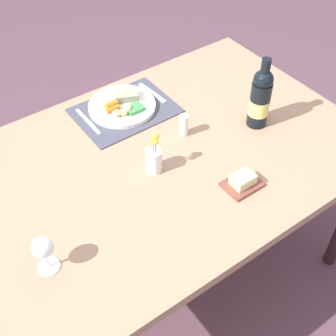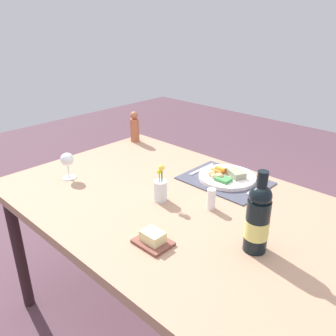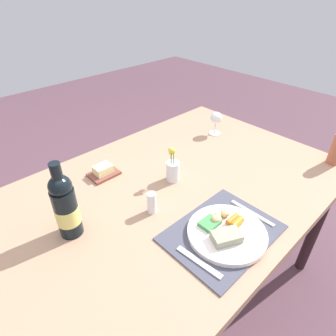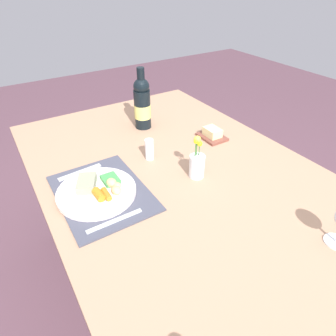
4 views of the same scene
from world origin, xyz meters
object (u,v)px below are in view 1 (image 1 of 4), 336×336
(dining_table, at_px, (159,171))
(wine_bottle, at_px, (260,98))
(wine_glass, at_px, (43,249))
(salt_shaker, at_px, (184,125))
(fork, at_px, (152,93))
(knife, at_px, (88,122))
(dinner_plate, at_px, (123,105))
(flower_vase, at_px, (154,158))
(butter_dish, at_px, (242,182))

(dining_table, bearing_deg, wine_bottle, 171.53)
(wine_glass, relative_size, salt_shaker, 1.45)
(wine_glass, bearing_deg, salt_shaker, -160.40)
(fork, bearing_deg, knife, -3.09)
(dinner_plate, distance_m, flower_vase, 0.38)
(salt_shaker, bearing_deg, wine_glass, 19.60)
(knife, bearing_deg, dinner_plate, 178.38)
(dinner_plate, relative_size, fork, 1.61)
(knife, xyz_separation_m, flower_vase, (-0.07, 0.37, 0.05))
(fork, height_order, knife, same)
(wine_glass, bearing_deg, knife, -128.88)
(dinner_plate, relative_size, wine_glass, 2.10)
(knife, xyz_separation_m, wine_bottle, (-0.55, 0.39, 0.12))
(salt_shaker, distance_m, butter_dish, 0.34)
(dinner_plate, distance_m, wine_bottle, 0.56)
(wine_bottle, bearing_deg, dining_table, -8.47)
(knife, bearing_deg, butter_dish, 113.72)
(fork, distance_m, butter_dish, 0.63)
(wine_bottle, xyz_separation_m, butter_dish, (0.28, 0.22, -0.10))
(butter_dish, bearing_deg, dinner_plate, -79.72)
(fork, relative_size, wine_bottle, 0.58)
(butter_dish, bearing_deg, wine_bottle, -141.32)
(dinner_plate, xyz_separation_m, salt_shaker, (-0.11, 0.27, 0.03))
(knife, bearing_deg, wine_glass, 51.06)
(wine_bottle, distance_m, butter_dish, 0.37)
(wine_glass, xyz_separation_m, salt_shaker, (-0.69, -0.25, -0.05))
(flower_vase, bearing_deg, knife, -79.87)
(fork, bearing_deg, dining_table, 54.21)
(dining_table, relative_size, fork, 9.12)
(dinner_plate, bearing_deg, wine_glass, 41.71)
(dinner_plate, distance_m, salt_shaker, 0.29)
(butter_dish, bearing_deg, fork, -94.30)
(knife, bearing_deg, fork, -178.46)
(wine_bottle, relative_size, butter_dish, 2.28)
(dining_table, relative_size, dinner_plate, 5.67)
(wine_glass, bearing_deg, flower_vase, -162.69)
(dinner_plate, relative_size, butter_dish, 2.14)
(dinner_plate, relative_size, knife, 1.48)
(knife, relative_size, wine_glass, 1.42)
(dinner_plate, xyz_separation_m, flower_vase, (0.09, 0.37, 0.04))
(knife, height_order, salt_shaker, salt_shaker)
(salt_shaker, relative_size, butter_dish, 0.70)
(wine_glass, distance_m, butter_dish, 0.70)
(wine_glass, bearing_deg, wine_bottle, -172.43)
(wine_glass, height_order, flower_vase, flower_vase)
(dinner_plate, bearing_deg, butter_dish, 100.28)
(wine_glass, height_order, wine_bottle, wine_bottle)
(wine_bottle, height_order, butter_dish, wine_bottle)
(flower_vase, distance_m, salt_shaker, 0.22)
(dining_table, xyz_separation_m, dinner_plate, (-0.05, -0.33, 0.09))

